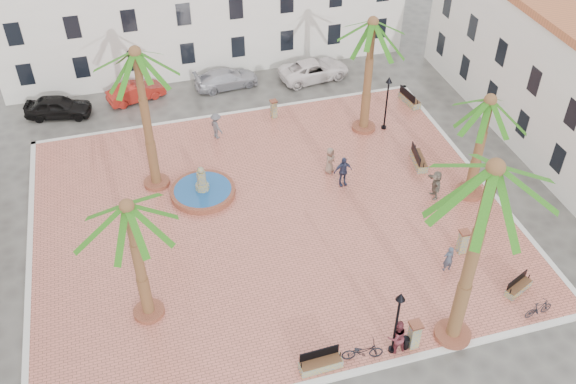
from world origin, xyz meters
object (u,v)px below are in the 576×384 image
lamppost_s (398,313)px  bicycle_b (539,309)px  lamppost_e (388,94)px  pedestrian_fountain_b (343,171)px  cyclist_b (397,337)px  pedestrian_east (436,184)px  palm_e (487,113)px  bollard_n (274,109)px  palm_nw (137,67)px  palm_s (490,189)px  car_silver (226,79)px  pedestrian_north (216,126)px  cyclist_a (448,259)px  bench_s (321,364)px  car_black (58,107)px  bench_e (419,160)px  litter_bin (405,343)px  bollard_se (414,334)px  bollard_e (463,241)px  car_red (136,92)px  palm_sw (130,220)px  bench_se (518,287)px  fountain (203,190)px  palm_ne (372,35)px  bench_ne (409,100)px  car_white (314,70)px  bicycle_a (362,351)px  pedestrian_fountain_a (330,160)px

lamppost_s → bicycle_b: 7.74m
lamppost_e → pedestrian_fountain_b: (-4.68, -4.85, -1.64)m
cyclist_b → pedestrian_east: (6.48, 9.37, -0.05)m
palm_e → pedestrian_fountain_b: palm_e is taller
lamppost_s → bollard_n: bearing=90.4°
palm_nw → palm_s: size_ratio=0.89×
palm_nw → lamppost_s: palm_nw is taller
bicycle_b → car_silver: size_ratio=0.33×
pedestrian_north → cyclist_a: bearing=-171.1°
bench_s → car_black: bearing=112.0°
bench_e → litter_bin: bearing=162.7°
bollard_se → bollard_e: size_ratio=1.07×
car_red → palm_sw: bearing=159.9°
palm_sw → bench_se: bearing=-11.5°
car_silver → bicycle_b: bearing=-164.5°
cyclist_b → palm_nw: bearing=-63.3°
fountain → palm_s: (9.25, -13.27, 8.51)m
palm_nw → bicycle_b: 23.22m
cyclist_b → palm_ne: bearing=-110.6°
bench_ne → car_black: bearing=69.2°
cyclist_a → car_black: bearing=-48.0°
bench_se → cyclist_a: size_ratio=1.06×
palm_s → car_white: (1.17, 24.61, -8.20)m
bollard_se → bicycle_a: (-2.45, 0.00, -0.30)m
cyclist_b → car_black: size_ratio=0.43×
lamppost_s → bollard_se: lamppost_s is taller
cyclist_b → car_white: (4.04, 24.61, -0.37)m
palm_ne → bollard_n: palm_ne is taller
bollard_n → car_white: (4.32, 4.51, -0.09)m
bollard_e → palm_nw: bearing=145.5°
palm_ne → pedestrian_fountain_b: palm_ne is taller
palm_ne → car_red: 17.42m
bollard_n → bicycle_b: bollard_n is taller
bench_ne → bollard_n: 9.67m
bench_s → bench_e: bearing=48.1°
palm_nw → bicycle_b: (16.17, -14.97, -7.31)m
palm_ne → litter_bin: 18.83m
palm_ne → bicycle_a: size_ratio=4.22×
palm_nw → bench_s: (5.34, -14.95, -7.48)m
bench_s → car_black: (-10.84, 24.46, 0.32)m
bollard_n → pedestrian_fountain_b: (2.02, -8.21, 0.31)m
lamppost_e → pedestrian_north: bearing=169.7°
pedestrian_fountain_a → car_white: 11.63m
palm_sw → pedestrian_fountain_b: palm_sw is taller
palm_s → bench_se: size_ratio=6.02×
palm_ne → car_red: bearing=150.4°
bollard_e → pedestrian_fountain_a: bearing=117.7°
palm_s → bicycle_a: bearing=-180.0°
bench_s → cyclist_a: (8.03, 3.84, 0.51)m
pedestrian_east → car_black: size_ratio=0.41×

